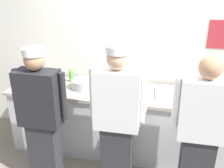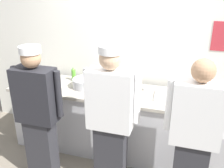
% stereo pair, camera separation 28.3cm
% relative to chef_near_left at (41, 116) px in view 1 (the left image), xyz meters
% --- Properties ---
extents(ground_plane, '(9.00, 9.00, 0.00)m').
position_rel_chef_near_left_xyz_m(ground_plane, '(0.76, 0.39, -0.88)').
color(ground_plane, slate).
extents(wall_back, '(4.74, 0.11, 2.65)m').
position_rel_chef_near_left_xyz_m(wall_back, '(0.76, 1.25, 0.45)').
color(wall_back, silver).
rests_on(wall_back, ground).
extents(prep_counter, '(3.02, 0.71, 0.91)m').
position_rel_chef_near_left_xyz_m(prep_counter, '(0.76, 0.77, -0.42)').
color(prep_counter, silver).
rests_on(prep_counter, ground).
extents(chef_near_left, '(0.60, 0.24, 1.65)m').
position_rel_chef_near_left_xyz_m(chef_near_left, '(0.00, 0.00, 0.00)').
color(chef_near_left, '#2D2D33').
rests_on(chef_near_left, ground).
extents(chef_center, '(0.61, 0.24, 1.70)m').
position_rel_chef_near_left_xyz_m(chef_center, '(0.84, 0.07, 0.03)').
color(chef_center, '#2D2D33').
rests_on(chef_center, ground).
extents(chef_far_right, '(0.60, 0.24, 1.64)m').
position_rel_chef_near_left_xyz_m(chef_far_right, '(1.70, 0.06, -0.01)').
color(chef_far_right, '#2D2D33').
rests_on(chef_far_right, ground).
extents(plate_stack_front, '(0.20, 0.20, 0.06)m').
position_rel_chef_near_left_xyz_m(plate_stack_front, '(-0.17, 0.67, 0.06)').
color(plate_stack_front, white).
rests_on(plate_stack_front, prep_counter).
extents(mixing_bowl_steel, '(0.34, 0.34, 0.12)m').
position_rel_chef_near_left_xyz_m(mixing_bowl_steel, '(0.26, 0.78, 0.09)').
color(mixing_bowl_steel, '#B7BABF').
rests_on(mixing_bowl_steel, prep_counter).
extents(sheet_tray, '(0.51, 0.35, 0.02)m').
position_rel_chef_near_left_xyz_m(sheet_tray, '(1.45, 0.79, 0.04)').
color(sheet_tray, '#B7BABF').
rests_on(sheet_tray, prep_counter).
extents(squeeze_bottle_primary, '(0.06, 0.06, 0.20)m').
position_rel_chef_near_left_xyz_m(squeeze_bottle_primary, '(0.00, 0.96, 0.13)').
color(squeeze_bottle_primary, '#56A333').
rests_on(squeeze_bottle_primary, prep_counter).
extents(ramekin_yellow_sauce, '(0.10, 0.10, 0.04)m').
position_rel_chef_near_left_xyz_m(ramekin_yellow_sauce, '(1.07, 0.92, 0.05)').
color(ramekin_yellow_sauce, white).
rests_on(ramekin_yellow_sauce, prep_counter).
extents(ramekin_red_sauce, '(0.11, 0.11, 0.05)m').
position_rel_chef_near_left_xyz_m(ramekin_red_sauce, '(1.05, 0.66, 0.06)').
color(ramekin_red_sauce, white).
rests_on(ramekin_red_sauce, prep_counter).
extents(deli_cup, '(0.09, 0.09, 0.10)m').
position_rel_chef_near_left_xyz_m(deli_cup, '(0.87, 0.88, 0.08)').
color(deli_cup, white).
rests_on(deli_cup, prep_counter).
extents(chefs_knife, '(0.27, 0.03, 0.02)m').
position_rel_chef_near_left_xyz_m(chefs_knife, '(-0.37, 0.91, 0.04)').
color(chefs_knife, '#B7BABF').
rests_on(chefs_knife, prep_counter).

